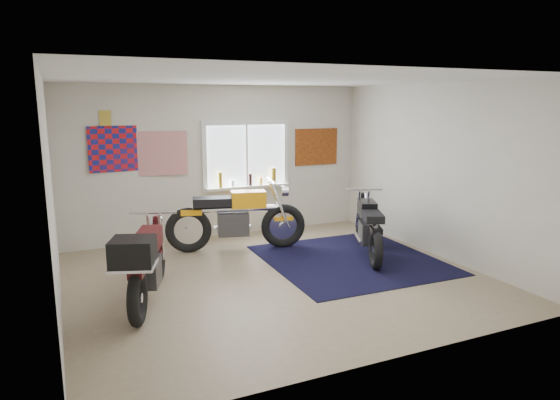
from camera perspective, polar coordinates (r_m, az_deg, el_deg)
name	(u,v)px	position (r m, az deg, el deg)	size (l,w,h in m)	color
ground	(276,278)	(7.03, -0.43, -8.86)	(5.50, 5.50, 0.00)	#9E896B
room_shell	(276,160)	(6.65, -0.45, 4.54)	(5.50, 5.50, 5.50)	white
navy_rug	(351,260)	(7.84, 8.08, -6.77)	(2.50, 2.60, 0.01)	black
window_assembly	(246,160)	(9.14, -3.85, 4.62)	(1.66, 0.17, 1.26)	white
oil_bottles	(253,178)	(9.15, -3.12, 2.49)	(1.12, 0.09, 0.30)	olive
flag_display	(105,118)	(8.56, -19.36, 8.82)	(1.60, 0.10, 1.17)	red
triumph_poster	(316,147)	(9.73, 4.18, 6.08)	(0.90, 0.03, 0.70)	#A54C14
yellow_triumph	(236,220)	(8.20, -5.07, -2.24)	(2.27, 0.82, 1.16)	black
black_chrome_bike	(368,229)	(8.01, 10.06, -3.24)	(0.95, 1.83, 1.00)	black
maroon_tourer	(145,264)	(6.14, -15.15, -7.03)	(1.00, 1.97, 1.02)	black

